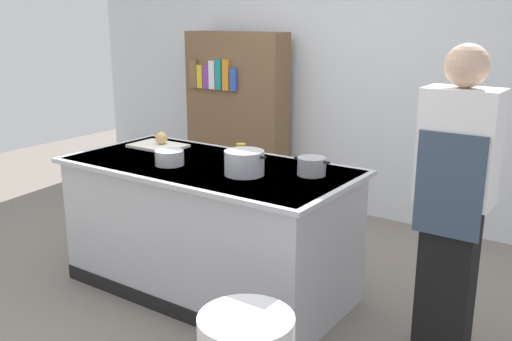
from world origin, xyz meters
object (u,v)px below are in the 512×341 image
object	(u,v)px
sauce_pan	(312,166)
mixing_bowl	(169,158)
bookshelf	(237,117)
stock_pot	(244,163)
person_chef	(454,200)
onion	(161,138)
juice_cup	(241,151)

from	to	relation	value
sauce_pan	mixing_bowl	distance (m)	0.94
bookshelf	stock_pot	bearing A→B (deg)	-52.25
stock_pot	sauce_pan	world-z (taller)	stock_pot
sauce_pan	person_chef	distance (m)	0.88
mixing_bowl	stock_pot	bearing A→B (deg)	8.96
bookshelf	sauce_pan	bearing A→B (deg)	-42.49
onion	stock_pot	distance (m)	1.00
onion	mixing_bowl	xyz separation A→B (m)	(0.42, -0.36, -0.02)
person_chef	bookshelf	xyz separation A→B (m)	(-2.67, 1.69, -0.06)
sauce_pan	person_chef	world-z (taller)	person_chef
juice_cup	bookshelf	bearing A→B (deg)	127.51
onion	sauce_pan	world-z (taller)	same
mixing_bowl	juice_cup	xyz separation A→B (m)	(0.27, 0.42, 0.00)
sauce_pan	juice_cup	world-z (taller)	sauce_pan
onion	sauce_pan	size ratio (longest dim) A/B	0.38
stock_pot	bookshelf	world-z (taller)	bookshelf
mixing_bowl	juice_cup	size ratio (longest dim) A/B	1.90
onion	juice_cup	xyz separation A→B (m)	(0.69, 0.06, -0.02)
mixing_bowl	bookshelf	world-z (taller)	bookshelf
onion	person_chef	xyz separation A→B (m)	(2.19, -0.09, -0.05)
sauce_pan	juice_cup	distance (m)	0.63
sauce_pan	bookshelf	xyz separation A→B (m)	(-1.79, 1.64, -0.10)
bookshelf	person_chef	bearing A→B (deg)	-32.24
stock_pot	sauce_pan	xyz separation A→B (m)	(0.35, 0.23, -0.02)
onion	sauce_pan	distance (m)	1.31
onion	person_chef	world-z (taller)	person_chef
juice_cup	person_chef	distance (m)	1.50
stock_pot	juice_cup	bearing A→B (deg)	128.86
mixing_bowl	person_chef	xyz separation A→B (m)	(1.77, 0.27, -0.03)
mixing_bowl	person_chef	world-z (taller)	person_chef
person_chef	bookshelf	size ratio (longest dim) A/B	1.01
sauce_pan	person_chef	xyz separation A→B (m)	(0.88, -0.04, -0.04)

